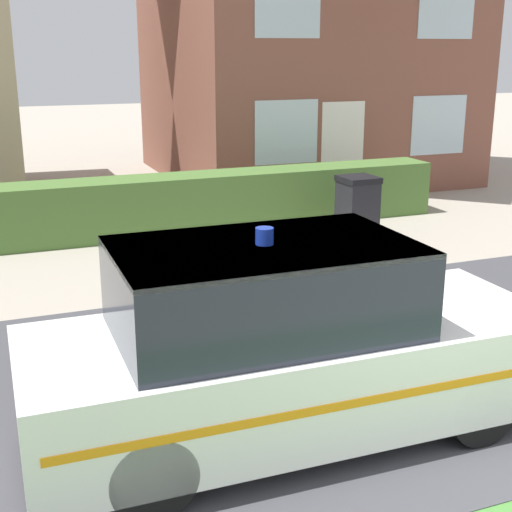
{
  "coord_description": "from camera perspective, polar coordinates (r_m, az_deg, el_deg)",
  "views": [
    {
      "loc": [
        -3.57,
        -2.33,
        3.2
      ],
      "look_at": [
        -0.89,
        4.46,
        1.05
      ],
      "focal_mm": 50.0,
      "sensor_mm": 36.0,
      "label": 1
    }
  ],
  "objects": [
    {
      "name": "wheelie_bin",
      "position": [
        12.51,
        8.1,
        3.94
      ],
      "size": [
        0.62,
        0.64,
        1.07
      ],
      "rotation": [
        0.0,
        0.0,
        0.04
      ],
      "color": "black",
      "rests_on": "ground"
    },
    {
      "name": "road_strip",
      "position": [
        7.72,
        8.27,
        -8.23
      ],
      "size": [
        28.0,
        5.12,
        0.01
      ],
      "primitive_type": "cube",
      "color": "#424247",
      "rests_on": "ground"
    },
    {
      "name": "garden_hedge",
      "position": [
        12.58,
        -10.5,
        3.77
      ],
      "size": [
        11.94,
        0.86,
        1.02
      ],
      "primitive_type": "cube",
      "color": "#4C7233",
      "rests_on": "ground"
    },
    {
      "name": "police_car",
      "position": [
        5.96,
        2.32,
        -7.23
      ],
      "size": [
        4.46,
        1.7,
        1.83
      ],
      "rotation": [
        0.0,
        0.0,
        -0.01
      ],
      "color": "black",
      "rests_on": "road_strip"
    },
    {
      "name": "house_right",
      "position": [
        18.56,
        3.69,
        18.91
      ],
      "size": [
        7.09,
        7.0,
        7.88
      ],
      "color": "brown",
      "rests_on": "ground"
    }
  ]
}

